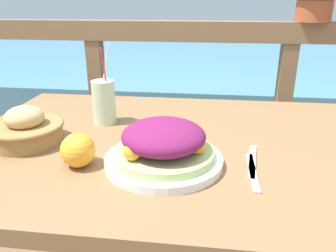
% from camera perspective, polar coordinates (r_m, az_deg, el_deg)
% --- Properties ---
extents(patio_table, '(1.20, 0.84, 0.72)m').
position_cam_1_polar(patio_table, '(0.97, 0.47, -7.27)').
color(patio_table, olive).
rests_on(patio_table, ground_plane).
extents(railing_fence, '(2.80, 0.08, 1.00)m').
position_cam_1_polar(railing_fence, '(1.60, 3.47, 7.79)').
color(railing_fence, brown).
rests_on(railing_fence, ground_plane).
extents(sea_backdrop, '(12.00, 4.00, 0.52)m').
position_cam_1_polar(sea_backdrop, '(4.14, 5.74, 9.56)').
color(sea_backdrop, teal).
rests_on(sea_backdrop, ground_plane).
extents(salad_plate, '(0.28, 0.28, 0.11)m').
position_cam_1_polar(salad_plate, '(0.78, -1.02, -3.56)').
color(salad_plate, white).
rests_on(salad_plate, patio_table).
extents(drink_glass, '(0.07, 0.08, 0.25)m').
position_cam_1_polar(drink_glass, '(1.06, -11.08, 4.16)').
color(drink_glass, beige).
rests_on(drink_glass, patio_table).
extents(bread_basket, '(0.20, 0.20, 0.11)m').
position_cam_1_polar(bread_basket, '(0.98, -23.44, -0.46)').
color(bread_basket, olive).
rests_on(bread_basket, patio_table).
extents(fork, '(0.02, 0.18, 0.00)m').
position_cam_1_polar(fork, '(0.78, 14.51, -7.70)').
color(fork, silver).
rests_on(fork, patio_table).
extents(knife, '(0.04, 0.18, 0.00)m').
position_cam_1_polar(knife, '(0.83, 14.48, -5.98)').
color(knife, silver).
rests_on(knife, patio_table).
extents(orange_near_basket, '(0.08, 0.08, 0.08)m').
position_cam_1_polar(orange_near_basket, '(0.80, -15.40, -4.07)').
color(orange_near_basket, '#F9A328').
rests_on(orange_near_basket, patio_table).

